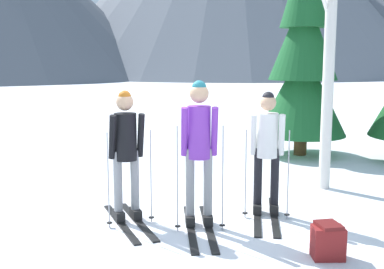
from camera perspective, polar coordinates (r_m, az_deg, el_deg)
ground_plane at (r=6.53m, az=-0.56°, el=-9.68°), size 400.00×400.00×0.00m
skier_in_black at (r=6.31m, az=-7.53°, el=-1.88°), size 0.61×1.60×1.67m
skier_in_purple at (r=6.05m, az=0.82°, el=-1.41°), size 0.61×1.73×1.80m
skier_in_white at (r=6.59m, az=8.55°, el=-1.67°), size 0.80×1.65×1.63m
pine_tree_mid at (r=10.70m, az=12.57°, el=8.59°), size 1.86×1.86×4.49m
birch_tree_tall at (r=8.04m, az=15.54°, el=13.06°), size 0.68×0.69×5.37m
backpack_on_snow_front at (r=5.48m, az=15.24°, el=-11.66°), size 0.36×0.29×0.38m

